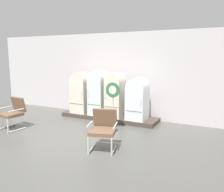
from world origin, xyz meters
TOP-DOWN VIEW (x-y plane):
  - ground at (0.00, 0.00)m, footprint 12.00×10.00m
  - back_wall at (0.00, 3.66)m, footprint 11.76×0.12m
  - display_plinth at (0.00, 3.02)m, footprint 3.67×0.95m
  - refrigerator_0 at (-1.16, 2.93)m, footprint 0.66×0.71m
  - refrigerator_1 at (-0.39, 2.91)m, footprint 0.58×0.67m
  - refrigerator_2 at (0.33, 2.89)m, footprint 0.59×0.62m
  - refrigerator_3 at (1.16, 2.94)m, footprint 0.65×0.72m
  - armchair_left at (-2.18, 0.57)m, footprint 0.74×0.78m
  - armchair_right at (1.25, 0.38)m, footprint 0.80×0.85m
  - sign_stand at (0.76, 1.86)m, footprint 0.47×0.32m

SIDE VIEW (x-z plane):
  - ground at x=0.00m, z-range -0.05..0.00m
  - display_plinth at x=0.00m, z-range 0.00..0.15m
  - armchair_left at x=-2.18m, z-range 0.06..1.08m
  - armchair_right at x=1.25m, z-range 0.06..1.08m
  - sign_stand at x=0.76m, z-range 0.00..1.53m
  - refrigerator_3 at x=1.16m, z-range 0.19..1.62m
  - refrigerator_0 at x=-1.16m, z-range 0.20..1.76m
  - refrigerator_2 at x=0.33m, z-range 0.20..1.80m
  - refrigerator_1 at x=-0.39m, z-range 0.20..1.85m
  - back_wall at x=0.00m, z-range 0.01..3.21m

